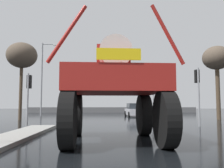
{
  "coord_description": "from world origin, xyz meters",
  "views": [
    {
      "loc": [
        -0.97,
        -2.83,
        1.38
      ],
      "look_at": [
        -0.75,
        7.83,
        2.29
      ],
      "focal_mm": 38.79,
      "sensor_mm": 36.0,
      "label": 1
    }
  ],
  "objects_px": {
    "oversize_sprayer": "(113,88)",
    "traffic_signal_near_right": "(197,84)",
    "streetlight_far_left": "(43,75)",
    "bare_tree_right": "(217,59)",
    "bare_tree_left": "(22,56)",
    "traffic_signal_far_left": "(153,95)",
    "traffic_signal_near_left": "(29,88)",
    "sedan_ahead": "(135,110)"
  },
  "relations": [
    {
      "from": "oversize_sprayer",
      "to": "traffic_signal_near_right",
      "type": "relative_size",
      "value": 1.47
    },
    {
      "from": "streetlight_far_left",
      "to": "bare_tree_right",
      "type": "bearing_deg",
      "value": -20.93
    },
    {
      "from": "traffic_signal_near_right",
      "to": "bare_tree_left",
      "type": "relative_size",
      "value": 0.53
    },
    {
      "from": "bare_tree_right",
      "to": "traffic_signal_far_left",
      "type": "bearing_deg",
      "value": 113.22
    },
    {
      "from": "oversize_sprayer",
      "to": "streetlight_far_left",
      "type": "relative_size",
      "value": 0.61
    },
    {
      "from": "traffic_signal_far_left",
      "to": "oversize_sprayer",
      "type": "bearing_deg",
      "value": -104.5
    },
    {
      "from": "traffic_signal_near_left",
      "to": "traffic_signal_near_right",
      "type": "bearing_deg",
      "value": -0.03
    },
    {
      "from": "oversize_sprayer",
      "to": "traffic_signal_near_left",
      "type": "height_order",
      "value": "oversize_sprayer"
    },
    {
      "from": "sedan_ahead",
      "to": "traffic_signal_near_right",
      "type": "xyz_separation_m",
      "value": [
        2.6,
        -12.86,
        2.0
      ]
    },
    {
      "from": "traffic_signal_near_left",
      "to": "traffic_signal_near_right",
      "type": "height_order",
      "value": "traffic_signal_near_right"
    },
    {
      "from": "sedan_ahead",
      "to": "traffic_signal_near_left",
      "type": "bearing_deg",
      "value": 143.28
    },
    {
      "from": "oversize_sprayer",
      "to": "sedan_ahead",
      "type": "distance_m",
      "value": 19.14
    },
    {
      "from": "traffic_signal_near_right",
      "to": "bare_tree_left",
      "type": "distance_m",
      "value": 15.44
    },
    {
      "from": "sedan_ahead",
      "to": "traffic_signal_far_left",
      "type": "bearing_deg",
      "value": -40.82
    },
    {
      "from": "traffic_signal_far_left",
      "to": "streetlight_far_left",
      "type": "bearing_deg",
      "value": -168.31
    },
    {
      "from": "traffic_signal_near_right",
      "to": "traffic_signal_far_left",
      "type": "xyz_separation_m",
      "value": [
        0.36,
        16.86,
        -0.1
      ]
    },
    {
      "from": "bare_tree_left",
      "to": "bare_tree_right",
      "type": "bearing_deg",
      "value": 1.23
    },
    {
      "from": "oversize_sprayer",
      "to": "traffic_signal_near_left",
      "type": "xyz_separation_m",
      "value": [
        -5.19,
        6.01,
        0.4
      ]
    },
    {
      "from": "traffic_signal_near_right",
      "to": "bare_tree_left",
      "type": "height_order",
      "value": "bare_tree_left"
    },
    {
      "from": "traffic_signal_near_right",
      "to": "oversize_sprayer",
      "type": "bearing_deg",
      "value": -132.79
    },
    {
      "from": "oversize_sprayer",
      "to": "bare_tree_right",
      "type": "height_order",
      "value": "bare_tree_right"
    },
    {
      "from": "oversize_sprayer",
      "to": "bare_tree_right",
      "type": "bearing_deg",
      "value": -40.72
    },
    {
      "from": "traffic_signal_near_right",
      "to": "bare_tree_left",
      "type": "xyz_separation_m",
      "value": [
        -13.59,
        6.64,
        3.08
      ]
    },
    {
      "from": "traffic_signal_near_left",
      "to": "bare_tree_left",
      "type": "xyz_separation_m",
      "value": [
        -2.85,
        6.63,
        3.36
      ]
    },
    {
      "from": "traffic_signal_far_left",
      "to": "bare_tree_left",
      "type": "relative_size",
      "value": 0.51
    },
    {
      "from": "oversize_sprayer",
      "to": "traffic_signal_far_left",
      "type": "height_order",
      "value": "oversize_sprayer"
    },
    {
      "from": "streetlight_far_left",
      "to": "bare_tree_left",
      "type": "bearing_deg",
      "value": -89.96
    },
    {
      "from": "sedan_ahead",
      "to": "traffic_signal_near_left",
      "type": "distance_m",
      "value": 15.32
    },
    {
      "from": "oversize_sprayer",
      "to": "bare_tree_right",
      "type": "relative_size",
      "value": 0.79
    },
    {
      "from": "traffic_signal_near_left",
      "to": "bare_tree_left",
      "type": "relative_size",
      "value": 0.47
    },
    {
      "from": "oversize_sprayer",
      "to": "bare_tree_left",
      "type": "distance_m",
      "value": 15.44
    },
    {
      "from": "bare_tree_right",
      "to": "oversize_sprayer",
      "type": "bearing_deg",
      "value": -127.88
    },
    {
      "from": "traffic_signal_near_right",
      "to": "bare_tree_right",
      "type": "relative_size",
      "value": 0.54
    },
    {
      "from": "sedan_ahead",
      "to": "bare_tree_right",
      "type": "height_order",
      "value": "bare_tree_right"
    },
    {
      "from": "sedan_ahead",
      "to": "traffic_signal_near_right",
      "type": "bearing_deg",
      "value": -172.95
    },
    {
      "from": "oversize_sprayer",
      "to": "bare_tree_left",
      "type": "height_order",
      "value": "bare_tree_left"
    },
    {
      "from": "sedan_ahead",
      "to": "traffic_signal_far_left",
      "type": "distance_m",
      "value": 5.32
    },
    {
      "from": "traffic_signal_near_left",
      "to": "streetlight_far_left",
      "type": "xyz_separation_m",
      "value": [
        -2.85,
        13.97,
        2.48
      ]
    },
    {
      "from": "sedan_ahead",
      "to": "bare_tree_right",
      "type": "distance_m",
      "value": 10.48
    },
    {
      "from": "traffic_signal_near_left",
      "to": "streetlight_far_left",
      "type": "height_order",
      "value": "streetlight_far_left"
    },
    {
      "from": "oversize_sprayer",
      "to": "sedan_ahead",
      "type": "height_order",
      "value": "oversize_sprayer"
    },
    {
      "from": "traffic_signal_near_left",
      "to": "traffic_signal_far_left",
      "type": "xyz_separation_m",
      "value": [
        11.1,
        16.86,
        0.18
      ]
    }
  ]
}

